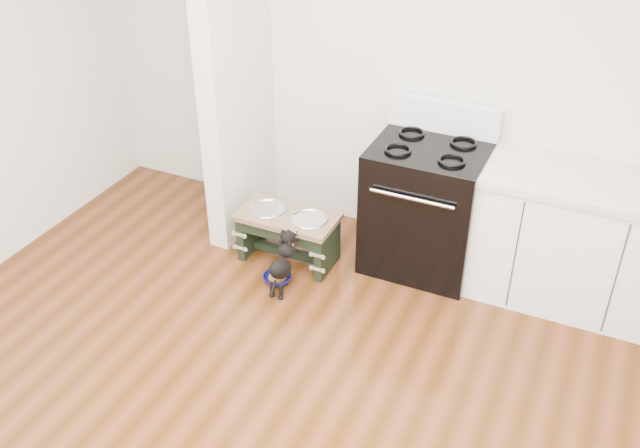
{
  "coord_description": "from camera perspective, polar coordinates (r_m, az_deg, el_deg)",
  "views": [
    {
      "loc": [
        1.35,
        -1.96,
        3.03
      ],
      "look_at": [
        -0.23,
        1.46,
        0.6
      ],
      "focal_mm": 40.0,
      "sensor_mm": 36.0,
      "label": 1
    }
  ],
  "objects": [
    {
      "name": "room_shell",
      "position": [
        2.77,
        -8.34,
        1.76
      ],
      "size": [
        5.0,
        5.0,
        5.0
      ],
      "color": "silver",
      "rests_on": "ground"
    },
    {
      "name": "partition_wall",
      "position": [
        5.07,
        -6.85,
        13.22
      ],
      "size": [
        0.15,
        0.8,
        2.7
      ],
      "primitive_type": "cube",
      "color": "silver",
      "rests_on": "ground"
    },
    {
      "name": "oven_range",
      "position": [
        4.97,
        8.45,
        1.52
      ],
      "size": [
        0.76,
        0.69,
        1.14
      ],
      "color": "black",
      "rests_on": "ground"
    },
    {
      "name": "cabinet_run",
      "position": [
        4.88,
        19.5,
        -1.21
      ],
      "size": [
        1.24,
        0.64,
        0.91
      ],
      "color": "white",
      "rests_on": "ground"
    },
    {
      "name": "dog_feeder",
      "position": [
        5.05,
        -2.59,
        -0.32
      ],
      "size": [
        0.7,
        0.37,
        0.4
      ],
      "color": "black",
      "rests_on": "ground"
    },
    {
      "name": "puppy",
      "position": [
        4.79,
        -2.99,
        -2.97
      ],
      "size": [
        0.12,
        0.36,
        0.42
      ],
      "color": "black",
      "rests_on": "ground"
    },
    {
      "name": "floor_bowl",
      "position": [
        4.97,
        -3.43,
        -4.4
      ],
      "size": [
        0.26,
        0.26,
        0.06
      ],
      "rotation": [
        0.0,
        0.0,
        -0.41
      ],
      "color": "#0C0F56",
      "rests_on": "ground"
    }
  ]
}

